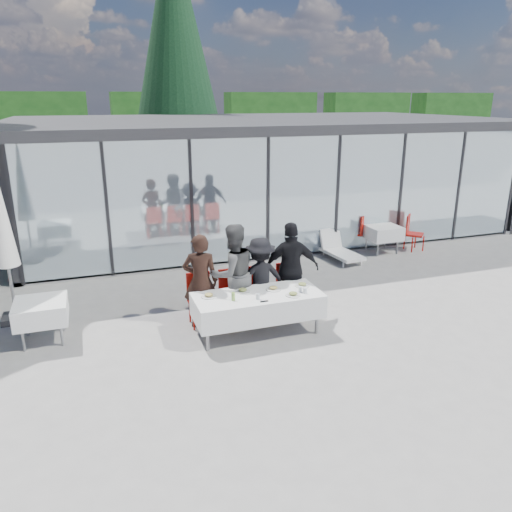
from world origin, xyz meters
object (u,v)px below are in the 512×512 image
at_px(diner_chair_d, 288,285).
at_px(spare_table_right, 382,232).
at_px(plate_d, 302,285).
at_px(juice_bottle, 233,297).
at_px(diner_b, 233,274).
at_px(lounger, 338,249).
at_px(folded_eyeglasses, 264,301).
at_px(plate_extra, 293,294).
at_px(dining_table, 258,305).
at_px(diner_a, 201,281).
at_px(diner_chair_c, 258,289).
at_px(diner_chair_b, 231,292).
at_px(spare_table_left, 41,311).
at_px(diner_chair_a, 200,296).
at_px(plate_b, 243,291).
at_px(diner_c, 260,279).
at_px(diner_d, 291,269).
at_px(spare_chair_b, 360,230).
at_px(market_umbrella, 2,224).
at_px(plate_c, 273,288).
at_px(conifer_tree, 175,44).
at_px(plate_a, 209,296).
at_px(spare_chair_a, 411,231).

xyz_separation_m(diner_chair_d, spare_table_right, (3.92, 2.83, 0.02)).
relative_size(plate_d, spare_table_right, 0.31).
bearing_deg(spare_table_right, juice_bottle, -145.06).
distance_m(diner_b, lounger, 4.68).
bearing_deg(folded_eyeglasses, plate_extra, 9.37).
bearing_deg(dining_table, diner_a, 144.52).
bearing_deg(spare_table_right, dining_table, -143.42).
bearing_deg(diner_chair_c, diner_chair_b, 180.00).
height_order(spare_table_left, spare_table_right, same).
bearing_deg(diner_a, juice_bottle, 132.57).
bearing_deg(diner_chair_a, diner_chair_d, 0.00).
bearing_deg(plate_b, diner_chair_c, 49.18).
height_order(diner_a, diner_c, diner_a).
bearing_deg(diner_c, dining_table, 67.67).
distance_m(diner_chair_c, diner_chair_d, 0.63).
relative_size(diner_chair_d, lounger, 0.70).
bearing_deg(diner_a, diner_d, -164.93).
xyz_separation_m(spare_chair_b, market_umbrella, (-8.56, -2.05, 1.35)).
height_order(plate_extra, spare_table_left, plate_extra).
relative_size(diner_chair_a, plate_extra, 3.61).
xyz_separation_m(plate_d, plate_extra, (-0.34, -0.37, 0.00)).
bearing_deg(diner_chair_b, plate_c, -46.31).
bearing_deg(market_umbrella, diner_a, -22.02).
bearing_deg(diner_chair_a, diner_chair_b, 0.00).
xyz_separation_m(plate_c, conifer_tree, (0.74, 12.75, 5.21)).
distance_m(plate_extra, conifer_tree, 14.13).
relative_size(diner_chair_b, plate_a, 3.61).
bearing_deg(diner_a, spare_table_right, -137.57).
height_order(plate_c, market_umbrella, market_umbrella).
relative_size(diner_chair_d, market_umbrella, 0.33).
xyz_separation_m(diner_c, spare_table_right, (4.55, 2.95, -0.24)).
bearing_deg(diner_chair_b, spare_table_right, 29.06).
xyz_separation_m(diner_a, plate_a, (0.03, -0.47, -0.11)).
relative_size(spare_table_left, spare_chair_b, 0.88).
xyz_separation_m(dining_table, plate_a, (-0.85, 0.16, 0.24)).
relative_size(plate_c, juice_bottle, 1.90).
relative_size(diner_b, diner_chair_c, 1.94).
bearing_deg(spare_chair_b, diner_d, -135.83).
relative_size(diner_a, diner_chair_c, 1.81).
height_order(diner_c, diner_chair_c, diner_c).
distance_m(diner_chair_a, diner_chair_d, 1.78).
bearing_deg(plate_d, diner_chair_c, 135.02).
xyz_separation_m(plate_a, juice_bottle, (0.36, -0.29, 0.05)).
bearing_deg(folded_eyeglasses, diner_c, 74.64).
xyz_separation_m(diner_a, diner_b, (0.61, 0.00, 0.06)).
bearing_deg(diner_d, lounger, -120.98).
height_order(plate_b, spare_chair_a, spare_chair_a).
bearing_deg(juice_bottle, diner_chair_d, 32.47).
xyz_separation_m(diner_b, spare_chair_b, (4.65, 3.39, -0.41)).
relative_size(diner_a, diner_chair_d, 1.81).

